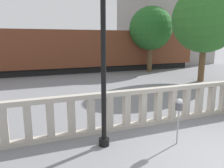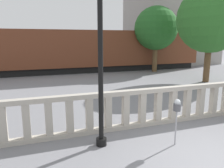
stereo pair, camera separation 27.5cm
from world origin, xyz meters
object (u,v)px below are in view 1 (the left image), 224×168
at_px(lamppost, 103,11).
at_px(train_near, 42,51).
at_px(tree_left, 151,29).
at_px(train_far, 39,47).
at_px(parking_meter, 179,107).
at_px(tree_right, 205,19).

xyz_separation_m(lamppost, train_near, (-0.53, 13.89, -1.62)).
bearing_deg(tree_left, train_far, 116.46).
bearing_deg(lamppost, parking_meter, -18.76).
bearing_deg(train_near, tree_right, -37.56).
relative_size(lamppost, parking_meter, 4.23).
bearing_deg(train_far, lamppost, -90.11).
bearing_deg(tree_right, train_near, 142.44).
distance_m(lamppost, train_far, 28.70).
bearing_deg(parking_meter, train_far, 93.62).
bearing_deg(tree_left, parking_meter, -117.93).
distance_m(train_far, tree_left, 19.00).
relative_size(train_far, tree_left, 4.11).
relative_size(parking_meter, train_far, 0.06).
xyz_separation_m(train_near, tree_right, (9.83, -7.56, 2.23)).
xyz_separation_m(tree_left, tree_right, (0.83, -5.40, 0.36)).
height_order(train_near, train_far, train_near).
relative_size(lamppost, tree_left, 0.97).
bearing_deg(parking_meter, lamppost, 161.24).
bearing_deg(lamppost, train_far, 89.89).
bearing_deg(parking_meter, tree_left, 62.07).
height_order(lamppost, train_far, lamppost).
xyz_separation_m(train_far, tree_left, (8.42, -16.91, 2.04)).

